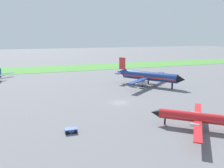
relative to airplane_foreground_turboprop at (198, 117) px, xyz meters
name	(u,v)px	position (x,y,z in m)	size (l,w,h in m)	color
ground_plane	(120,103)	(-8.06, 22.95, -2.49)	(600.00, 600.00, 0.00)	slate
grass_taxiway_strip	(72,68)	(-8.06, 99.96, -2.45)	(360.00, 28.00, 0.08)	#478438
airplane_foreground_turboprop	(198,117)	(0.00, 0.00, 0.00)	(16.40, 18.28, 6.81)	red
airplane_midfield_jet	(148,76)	(10.54, 40.60, 1.21)	(24.49, 24.80, 10.27)	navy
baggage_cart_near_gate	(71,130)	(-24.87, 6.90, -1.92)	(2.46, 1.85, 0.90)	#334FB2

